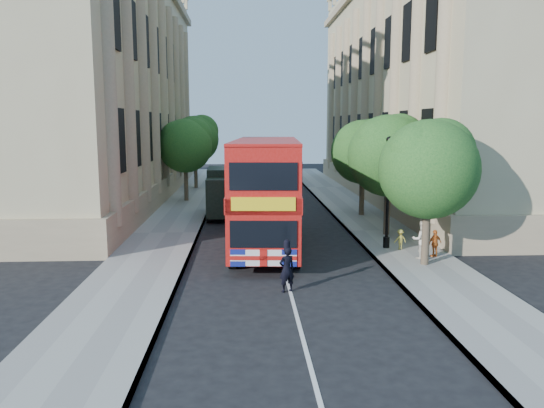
{
  "coord_description": "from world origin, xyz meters",
  "views": [
    {
      "loc": [
        -1.54,
        -17.84,
        5.84
      ],
      "look_at": [
        -0.37,
        5.45,
        2.3
      ],
      "focal_mm": 35.0,
      "sensor_mm": 36.0,
      "label": 1
    }
  ],
  "objects": [
    {
      "name": "pavement_right",
      "position": [
        5.75,
        10.0,
        0.06
      ],
      "size": [
        3.5,
        80.0,
        0.12
      ],
      "primitive_type": "cube",
      "color": "gray",
      "rests_on": "ground"
    },
    {
      "name": "tree_left_back",
      "position": [
        -5.96,
        30.03,
        4.71
      ],
      "size": [
        4.2,
        4.2,
        6.65
      ],
      "color": "#473828",
      "rests_on": "ground"
    },
    {
      "name": "tree_right_far",
      "position": [
        5.84,
        15.03,
        4.31
      ],
      "size": [
        4.0,
        4.0,
        6.15
      ],
      "color": "#473828",
      "rests_on": "ground"
    },
    {
      "name": "child_b",
      "position": [
        5.54,
        5.62,
        0.59
      ],
      "size": [
        0.67,
        0.48,
        0.93
      ],
      "primitive_type": "imported",
      "rotation": [
        0.0,
        0.0,
        3.38
      ],
      "color": "gold",
      "rests_on": "pavement_right"
    },
    {
      "name": "building_left",
      "position": [
        -13.8,
        24.0,
        9.0
      ],
      "size": [
        12.0,
        38.0,
        18.0
      ],
      "primitive_type": "cube",
      "color": "tan",
      "rests_on": "ground"
    },
    {
      "name": "tree_right_mid",
      "position": [
        5.84,
        9.03,
        4.45
      ],
      "size": [
        4.2,
        4.2,
        6.37
      ],
      "color": "#473828",
      "rests_on": "ground"
    },
    {
      "name": "woman_pedestrian",
      "position": [
        5.96,
        3.93,
        0.95
      ],
      "size": [
        0.85,
        0.69,
        1.65
      ],
      "primitive_type": "imported",
      "rotation": [
        0.0,
        0.0,
        3.06
      ],
      "color": "silver",
      "rests_on": "pavement_right"
    },
    {
      "name": "child_a",
      "position": [
        6.64,
        4.18,
        0.72
      ],
      "size": [
        0.76,
        0.54,
        1.19
      ],
      "primitive_type": "imported",
      "rotation": [
        0.0,
        0.0,
        3.55
      ],
      "color": "orange",
      "rests_on": "pavement_right"
    },
    {
      "name": "double_decker_bus",
      "position": [
        -0.55,
        6.89,
        2.77
      ],
      "size": [
        3.53,
        11.0,
        5.01
      ],
      "rotation": [
        0.0,
        0.0,
        -0.06
      ],
      "color": "#AD100C",
      "rests_on": "ground"
    },
    {
      "name": "ground",
      "position": [
        0.0,
        0.0,
        0.0
      ],
      "size": [
        120.0,
        120.0,
        0.0
      ],
      "primitive_type": "plane",
      "color": "black",
      "rests_on": "ground"
    },
    {
      "name": "building_right",
      "position": [
        13.8,
        24.0,
        9.0
      ],
      "size": [
        12.0,
        38.0,
        18.0
      ],
      "primitive_type": "cube",
      "color": "tan",
      "rests_on": "ground"
    },
    {
      "name": "tree_left_far",
      "position": [
        -5.96,
        22.03,
        4.44
      ],
      "size": [
        4.0,
        4.0,
        6.3
      ],
      "color": "#473828",
      "rests_on": "ground"
    },
    {
      "name": "police_constable",
      "position": [
        -0.13,
        0.03,
        0.81
      ],
      "size": [
        0.69,
        0.59,
        1.62
      ],
      "primitive_type": "imported",
      "rotation": [
        0.0,
        0.0,
        3.55
      ],
      "color": "black",
      "rests_on": "ground"
    },
    {
      "name": "lamp_post",
      "position": [
        5.0,
        6.0,
        2.51
      ],
      "size": [
        0.32,
        0.32,
        5.16
      ],
      "color": "black",
      "rests_on": "pavement_right"
    },
    {
      "name": "box_van",
      "position": [
        -2.82,
        15.27,
        1.49
      ],
      "size": [
        2.3,
        5.38,
        3.05
      ],
      "rotation": [
        0.0,
        0.0,
        0.02
      ],
      "color": "black",
      "rests_on": "ground"
    },
    {
      "name": "pavement_left",
      "position": [
        -5.75,
        10.0,
        0.06
      ],
      "size": [
        3.5,
        80.0,
        0.12
      ],
      "primitive_type": "cube",
      "color": "gray",
      "rests_on": "ground"
    },
    {
      "name": "tree_right_near",
      "position": [
        5.84,
        3.03,
        4.25
      ],
      "size": [
        4.0,
        4.0,
        6.08
      ],
      "color": "#473828",
      "rests_on": "ground"
    }
  ]
}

